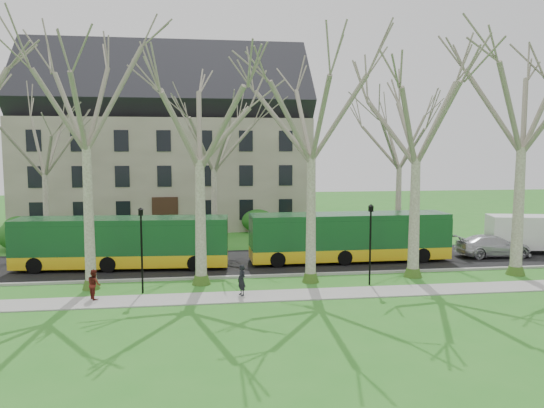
{
  "coord_description": "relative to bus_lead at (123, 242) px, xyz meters",
  "views": [
    {
      "loc": [
        -3.07,
        -28.08,
        7.35
      ],
      "look_at": [
        1.22,
        3.0,
        4.06
      ],
      "focal_mm": 35.0,
      "sensor_mm": 36.0,
      "label": 1
    }
  ],
  "objects": [
    {
      "name": "building",
      "position": [
        1.75,
        19.17,
        6.41
      ],
      "size": [
        26.5,
        12.2,
        16.0
      ],
      "color": "gray",
      "rests_on": "ground"
    },
    {
      "name": "hedges",
      "position": [
        3.08,
        9.17,
        -0.66
      ],
      "size": [
        30.6,
        8.6,
        2.0
      ],
      "color": "#195819",
      "rests_on": "ground"
    },
    {
      "name": "van_a",
      "position": [
        27.85,
        0.99,
        -0.3
      ],
      "size": [
        6.29,
        3.38,
        2.6
      ],
      "primitive_type": null,
      "rotation": [
        0.0,
        0.0,
        -0.21
      ],
      "color": "silver",
      "rests_on": "road"
    },
    {
      "name": "road",
      "position": [
        7.75,
        0.67,
        -1.63
      ],
      "size": [
        80.0,
        8.0,
        0.06
      ],
      "primitive_type": "cube",
      "color": "black",
      "rests_on": "ground"
    },
    {
      "name": "sedan",
      "position": [
        24.34,
        0.06,
        -0.87
      ],
      "size": [
        5.07,
        2.14,
        1.46
      ],
      "primitive_type": "imported",
      "rotation": [
        0.0,
        0.0,
        1.55
      ],
      "color": "silver",
      "rests_on": "road"
    },
    {
      "name": "curb",
      "position": [
        7.75,
        -3.33,
        -1.59
      ],
      "size": [
        80.0,
        0.25,
        0.14
      ],
      "primitive_type": "cube",
      "color": "#A5A39E",
      "rests_on": "ground"
    },
    {
      "name": "pedestrian_a",
      "position": [
        6.71,
        -7.14,
        -0.83
      ],
      "size": [
        0.57,
        0.66,
        1.54
      ],
      "primitive_type": "imported",
      "rotation": [
        0.0,
        0.0,
        -1.14
      ],
      "color": "black",
      "rests_on": "sidewalk"
    },
    {
      "name": "bus_follow",
      "position": [
        14.29,
        0.03,
        0.01
      ],
      "size": [
        12.87,
        2.72,
        3.22
      ],
      "primitive_type": null,
      "rotation": [
        0.0,
        0.0,
        0.0
      ],
      "color": "#144921",
      "rests_on": "road"
    },
    {
      "name": "bus_lead",
      "position": [
        0.0,
        0.0,
        0.0
      ],
      "size": [
        12.94,
        3.56,
        3.2
      ],
      "primitive_type": null,
      "rotation": [
        0.0,
        0.0,
        -0.07
      ],
      "color": "#144921",
      "rests_on": "road"
    },
    {
      "name": "tree_row_verge",
      "position": [
        7.75,
        -4.53,
        5.34
      ],
      "size": [
        49.0,
        7.0,
        14.0
      ],
      "color": "gray",
      "rests_on": "ground"
    },
    {
      "name": "ground",
      "position": [
        7.75,
        -4.83,
        -1.66
      ],
      "size": [
        120.0,
        120.0,
        0.0
      ],
      "primitive_type": "plane",
      "color": "#2C7922",
      "rests_on": "ground"
    },
    {
      "name": "sidewalk",
      "position": [
        7.75,
        -7.33,
        -1.63
      ],
      "size": [
        70.0,
        2.0,
        0.06
      ],
      "primitive_type": "cube",
      "color": "gray",
      "rests_on": "ground"
    },
    {
      "name": "pedestrian_b",
      "position": [
        -0.44,
        -6.8,
        -0.87
      ],
      "size": [
        0.83,
        0.89,
        1.46
      ],
      "primitive_type": "imported",
      "rotation": [
        0.0,
        0.0,
        2.09
      ],
      "color": "#551913",
      "rests_on": "sidewalk"
    },
    {
      "name": "tree_row_far",
      "position": [
        6.41,
        6.17,
        4.34
      ],
      "size": [
        33.0,
        7.0,
        12.0
      ],
      "color": "gray",
      "rests_on": "ground"
    },
    {
      "name": "lamp_row",
      "position": [
        7.75,
        -5.83,
        0.91
      ],
      "size": [
        36.22,
        0.22,
        4.3
      ],
      "color": "black",
      "rests_on": "ground"
    }
  ]
}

